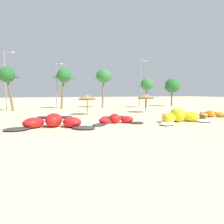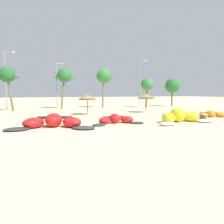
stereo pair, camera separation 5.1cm
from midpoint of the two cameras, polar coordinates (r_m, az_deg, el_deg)
name	(u,v)px [view 1 (the left image)]	position (r m, az deg, el deg)	size (l,w,h in m)	color
ground_plane	(87,126)	(18.67, -7.42, -3.95)	(260.00, 260.00, 0.00)	beige
kite_left	(53,122)	(18.30, -16.72, -2.83)	(7.65, 4.50, 1.23)	#333338
kite_left_of_center	(116,120)	(19.87, 1.01, -2.27)	(5.59, 2.61, 0.95)	#333338
kite_center	(180,117)	(21.84, 18.90, -1.35)	(7.02, 3.46, 1.46)	white
kite_right_of_center	(212,115)	(27.96, 26.81, -0.69)	(5.28, 3.00, 0.84)	#333338
beach_umbrella_near_van	(87,97)	(27.82, -7.24, 4.24)	(2.44, 2.44, 2.83)	brown
beach_umbrella_middle	(146,96)	(31.33, 9.72, 4.47)	(2.64, 2.64, 2.91)	brown
palm_left	(7,76)	(37.68, -28.13, 9.27)	(3.89, 2.59, 7.39)	brown
palm_left_of_gap	(64,76)	(39.73, -13.71, 10.06)	(4.12, 2.75, 7.83)	brown
palm_center_left	(104,76)	(41.17, -2.48, 10.23)	(4.46, 2.98, 8.06)	#7F6647
palm_center_right	(147,85)	(42.12, 9.99, 7.78)	(3.85, 2.57, 6.17)	brown
palm_right_of_gap	(172,86)	(47.47, 16.94, 7.22)	(4.92, 3.28, 6.37)	brown
lamppost_west	(6,78)	(41.34, -28.32, 8.75)	(1.88, 0.24, 10.60)	gray
lamppost_west_center	(57,83)	(40.22, -15.65, 7.97)	(1.47, 0.24, 8.86)	gray
lamppost_east_center	(141,81)	(46.79, 8.20, 8.90)	(1.77, 0.24, 10.64)	gray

